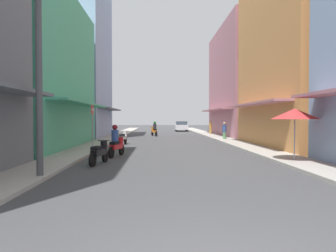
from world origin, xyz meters
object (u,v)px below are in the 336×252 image
object	(u,v)px
parked_car	(181,126)
vendor_umbrella	(295,114)
pedestrian_midway	(224,131)
motorbike_white	(123,137)
motorbike_red	(116,142)
motorbike_orange	(154,129)
pedestrian_far	(211,128)
motorbike_black	(100,152)
utility_pole	(39,73)
street_sign_no_entry	(92,121)

from	to	relation	value
parked_car	vendor_umbrella	size ratio (longest dim) A/B	1.80
pedestrian_midway	vendor_umbrella	distance (m)	13.18
motorbike_white	motorbike_red	world-z (taller)	motorbike_red
motorbike_red	vendor_umbrella	distance (m)	8.23
motorbike_orange	parked_car	bearing A→B (deg)	72.19
motorbike_white	pedestrian_far	world-z (taller)	pedestrian_far
motorbike_black	pedestrian_midway	xyz separation A→B (m)	(8.11, 13.19, 0.28)
utility_pole	street_sign_no_entry	size ratio (longest dim) A/B	2.42
pedestrian_far	pedestrian_midway	xyz separation A→B (m)	(-0.32, -8.41, -0.02)
motorbike_black	pedestrian_midway	distance (m)	15.49
motorbike_black	motorbike_red	distance (m)	2.48
pedestrian_midway	street_sign_no_entry	xyz separation A→B (m)	(-9.28, -8.98, 0.93)
motorbike_orange	parked_car	distance (m)	12.63
motorbike_orange	pedestrian_midway	distance (m)	8.87
parked_car	pedestrian_far	distance (m)	10.41
motorbike_white	motorbike_black	bearing A→B (deg)	-89.50
pedestrian_midway	pedestrian_far	bearing A→B (deg)	87.82
motorbike_white	parked_car	size ratio (longest dim) A/B	0.43
motorbike_red	street_sign_no_entry	distance (m)	2.54
pedestrian_far	street_sign_no_entry	bearing A→B (deg)	-118.91
motorbike_red	motorbike_orange	bearing A→B (deg)	84.34
parked_car	vendor_umbrella	bearing A→B (deg)	-86.03
motorbike_black	pedestrian_far	xyz separation A→B (m)	(8.43, 21.60, 0.30)
motorbike_black	street_sign_no_entry	world-z (taller)	street_sign_no_entry
motorbike_red	pedestrian_midway	distance (m)	13.25
motorbike_black	vendor_umbrella	bearing A→B (deg)	0.51
motorbike_black	pedestrian_far	world-z (taller)	pedestrian_far
vendor_umbrella	pedestrian_far	bearing A→B (deg)	89.17
motorbike_black	street_sign_no_entry	bearing A→B (deg)	105.55
pedestrian_far	motorbike_red	bearing A→B (deg)	-112.87
motorbike_orange	street_sign_no_entry	distance (m)	15.84
motorbike_red	parked_car	xyz separation A→B (m)	(5.57, 29.26, 0.04)
motorbike_black	parked_car	world-z (taller)	parked_car
pedestrian_far	utility_pole	world-z (taller)	utility_pole
motorbike_red	street_sign_no_entry	xyz separation A→B (m)	(-1.53, 1.76, 1.01)
motorbike_black	pedestrian_far	size ratio (longest dim) A/B	1.11
utility_pole	vendor_umbrella	bearing A→B (deg)	17.95
motorbike_black	vendor_umbrella	xyz separation A→B (m)	(8.12, 0.07, 1.56)
motorbike_black	pedestrian_far	distance (m)	23.19
motorbike_red	vendor_umbrella	world-z (taller)	vendor_umbrella
pedestrian_far	utility_pole	distance (m)	26.53
motorbike_red	pedestrian_midway	world-z (taller)	motorbike_red
pedestrian_far	vendor_umbrella	bearing A→B (deg)	-90.83
motorbike_orange	parked_car	world-z (taller)	motorbike_orange
parked_car	street_sign_no_entry	world-z (taller)	street_sign_no_entry
pedestrian_far	vendor_umbrella	distance (m)	21.56
vendor_umbrella	utility_pole	size ratio (longest dim) A/B	0.36
motorbike_white	pedestrian_far	size ratio (longest dim) A/B	1.12
motorbike_white	motorbike_orange	bearing A→B (deg)	78.21
motorbike_orange	pedestrian_far	bearing A→B (deg)	16.73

